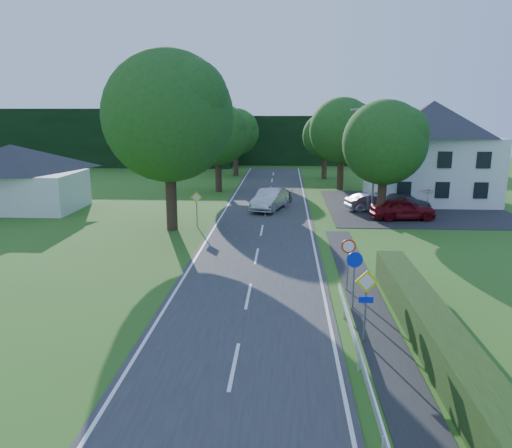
# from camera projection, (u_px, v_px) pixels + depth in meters

# --- Properties ---
(road) EXTENTS (7.00, 80.00, 0.04)m
(road) POSITION_uv_depth(u_px,v_px,m) (258.00, 247.00, 29.17)
(road) COLOR #323234
(road) RESTS_ON ground
(parking_pad) EXTENTS (14.00, 16.00, 0.04)m
(parking_pad) POSITION_uv_depth(u_px,v_px,m) (412.00, 207.00, 41.13)
(parking_pad) COLOR black
(parking_pad) RESTS_ON ground
(line_edge_left) EXTENTS (0.12, 80.00, 0.01)m
(line_edge_left) POSITION_uv_depth(u_px,v_px,m) (203.00, 245.00, 29.36)
(line_edge_left) COLOR white
(line_edge_left) RESTS_ON road
(line_edge_right) EXTENTS (0.12, 80.00, 0.01)m
(line_edge_right) POSITION_uv_depth(u_px,v_px,m) (314.00, 247.00, 28.98)
(line_edge_right) COLOR white
(line_edge_right) RESTS_ON road
(line_centre) EXTENTS (0.12, 80.00, 0.01)m
(line_centre) POSITION_uv_depth(u_px,v_px,m) (258.00, 246.00, 29.17)
(line_centre) COLOR white
(line_centre) RESTS_ON road
(tree_main) EXTENTS (9.40, 9.40, 11.64)m
(tree_main) POSITION_uv_depth(u_px,v_px,m) (169.00, 142.00, 32.12)
(tree_main) COLOR #214D17
(tree_main) RESTS_ON ground
(tree_left_far) EXTENTS (7.00, 7.00, 8.58)m
(tree_left_far) POSITION_uv_depth(u_px,v_px,m) (218.00, 148.00, 47.97)
(tree_left_far) COLOR #214D17
(tree_left_far) RESTS_ON ground
(tree_right_far) EXTENTS (7.40, 7.40, 9.09)m
(tree_right_far) POSITION_uv_depth(u_px,v_px,m) (341.00, 144.00, 49.16)
(tree_right_far) COLOR #214D17
(tree_right_far) RESTS_ON ground
(tree_left_back) EXTENTS (6.60, 6.60, 8.07)m
(tree_left_back) POSITION_uv_depth(u_px,v_px,m) (236.00, 142.00, 59.67)
(tree_left_back) COLOR #214D17
(tree_left_back) RESTS_ON ground
(tree_right_back) EXTENTS (6.20, 6.20, 7.56)m
(tree_right_back) POSITION_uv_depth(u_px,v_px,m) (325.00, 146.00, 57.18)
(tree_right_back) COLOR #214D17
(tree_right_back) RESTS_ON ground
(tree_right_mid) EXTENTS (7.00, 7.00, 8.58)m
(tree_right_mid) POSITION_uv_depth(u_px,v_px,m) (384.00, 161.00, 35.51)
(tree_right_mid) COLOR #214D17
(tree_right_mid) RESTS_ON ground
(treeline_left) EXTENTS (44.00, 6.00, 8.00)m
(treeline_left) POSITION_uv_depth(u_px,v_px,m) (78.00, 137.00, 70.77)
(treeline_left) COLOR black
(treeline_left) RESTS_ON ground
(treeline_right) EXTENTS (30.00, 5.00, 7.00)m
(treeline_right) POSITION_uv_depth(u_px,v_px,m) (330.00, 140.00, 72.69)
(treeline_right) COLOR black
(treeline_right) RESTS_ON ground
(bungalow_left) EXTENTS (11.00, 6.50, 5.20)m
(bungalow_left) POSITION_uv_depth(u_px,v_px,m) (13.00, 176.00, 39.46)
(bungalow_left) COLOR silver
(bungalow_left) RESTS_ON ground
(house_white) EXTENTS (10.60, 8.40, 8.60)m
(house_white) POSITION_uv_depth(u_px,v_px,m) (431.00, 151.00, 42.95)
(house_white) COLOR white
(house_white) RESTS_ON ground
(streetlight) EXTENTS (2.03, 0.18, 8.00)m
(streetlight) POSITION_uv_depth(u_px,v_px,m) (373.00, 156.00, 37.44)
(streetlight) COLOR gray
(streetlight) RESTS_ON ground
(sign_priority_right) EXTENTS (0.78, 0.09, 2.59)m
(sign_priority_right) POSITION_uv_depth(u_px,v_px,m) (366.00, 293.00, 16.83)
(sign_priority_right) COLOR gray
(sign_priority_right) RESTS_ON ground
(sign_roundabout) EXTENTS (0.64, 0.08, 2.37)m
(sign_roundabout) POSITION_uv_depth(u_px,v_px,m) (354.00, 269.00, 19.78)
(sign_roundabout) COLOR gray
(sign_roundabout) RESTS_ON ground
(sign_speed_limit) EXTENTS (0.64, 0.11, 2.37)m
(sign_speed_limit) POSITION_uv_depth(u_px,v_px,m) (348.00, 252.00, 21.70)
(sign_speed_limit) COLOR gray
(sign_speed_limit) RESTS_ON ground
(sign_priority_left) EXTENTS (0.78, 0.09, 2.44)m
(sign_priority_left) POSITION_uv_depth(u_px,v_px,m) (197.00, 202.00, 33.90)
(sign_priority_left) COLOR gray
(sign_priority_left) RESTS_ON ground
(moving_car) EXTENTS (3.07, 5.35, 1.67)m
(moving_car) POSITION_uv_depth(u_px,v_px,m) (270.00, 199.00, 39.71)
(moving_car) COLOR #B2B2B7
(moving_car) RESTS_ON road
(motorcycle) EXTENTS (1.23, 2.21, 1.10)m
(motorcycle) POSITION_uv_depth(u_px,v_px,m) (288.00, 195.00, 43.45)
(motorcycle) COLOR black
(motorcycle) RESTS_ON road
(parked_car_red) EXTENTS (4.79, 2.30, 1.58)m
(parked_car_red) POSITION_uv_depth(u_px,v_px,m) (403.00, 209.00, 36.17)
(parked_car_red) COLOR maroon
(parked_car_red) RESTS_ON parking_pad
(parked_car_silver_a) EXTENTS (4.30, 2.37, 1.34)m
(parked_car_silver_a) POSITION_uv_depth(u_px,v_px,m) (372.00, 202.00, 39.42)
(parked_car_silver_a) COLOR silver
(parked_car_silver_a) RESTS_ON parking_pad
(parked_car_grey) EXTENTS (4.64, 3.85, 1.27)m
(parked_car_grey) POSITION_uv_depth(u_px,v_px,m) (404.00, 201.00, 39.97)
(parked_car_grey) COLOR #515157
(parked_car_grey) RESTS_ON parking_pad
(parasol) EXTENTS (2.03, 2.06, 1.70)m
(parasol) POSITION_uv_depth(u_px,v_px,m) (428.00, 199.00, 39.55)
(parasol) COLOR #AA260D
(parasol) RESTS_ON parking_pad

